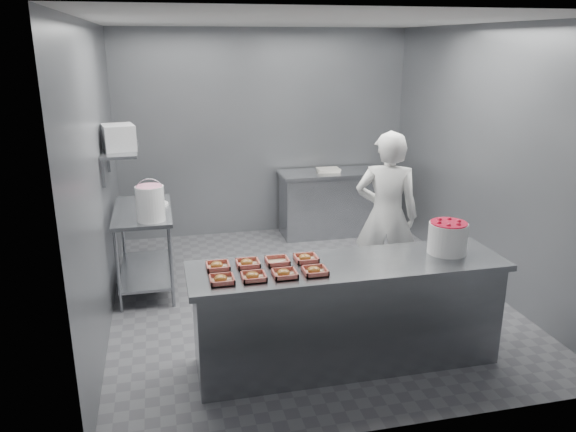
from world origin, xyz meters
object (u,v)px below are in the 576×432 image
at_px(service_counter, 347,313).
at_px(tray_5, 248,263).
at_px(tray_0, 222,279).
at_px(tray_3, 315,271).
at_px(glaze_bucket, 150,202).
at_px(tray_1, 253,276).
at_px(tray_2, 284,273).
at_px(prep_table, 144,237).
at_px(tray_7, 306,258).
at_px(back_counter, 333,202).
at_px(tray_6, 277,261).
at_px(appliance, 119,137).
at_px(worker, 386,216).
at_px(strawberry_tub, 448,237).
at_px(tray_4, 218,266).

bearing_deg(service_counter, tray_5, 170.47).
relative_size(tray_0, tray_3, 1.00).
bearing_deg(service_counter, glaze_bucket, 135.32).
xyz_separation_m(tray_1, tray_2, (0.24, 0.00, 0.00)).
bearing_deg(tray_2, tray_5, 131.64).
height_order(prep_table, glaze_bucket, glaze_bucket).
xyz_separation_m(tray_2, tray_7, (0.24, 0.27, 0.00)).
distance_m(tray_3, glaze_bucket, 2.08).
height_order(back_counter, tray_6, tray_6).
distance_m(back_counter, appliance, 3.29).
bearing_deg(worker, appliance, 8.10).
distance_m(tray_6, glaze_bucket, 1.72).
bearing_deg(tray_1, tray_2, 0.00).
bearing_deg(glaze_bucket, tray_2, -59.39).
relative_size(tray_2, tray_5, 1.00).
xyz_separation_m(tray_3, strawberry_tub, (1.21, 0.18, 0.12)).
xyz_separation_m(tray_2, tray_4, (-0.48, 0.27, 0.00)).
distance_m(service_counter, back_counter, 3.37).
relative_size(tray_4, glaze_bucket, 0.43).
bearing_deg(appliance, tray_1, -74.08).
xyz_separation_m(service_counter, tray_3, (-0.32, -0.13, 0.47)).
relative_size(tray_6, glaze_bucket, 0.43).
xyz_separation_m(prep_table, tray_0, (0.61, -2.08, 0.33)).
relative_size(tray_2, tray_6, 1.00).
relative_size(tray_5, tray_6, 1.00).
bearing_deg(service_counter, tray_1, -170.48).
bearing_deg(back_counter, strawberry_tub, -90.24).
xyz_separation_m(tray_1, tray_5, (0.00, 0.27, 0.00)).
bearing_deg(service_counter, worker, 55.29).
xyz_separation_m(back_counter, tray_2, (-1.46, -3.38, 0.47)).
bearing_deg(tray_1, appliance, 116.77).
xyz_separation_m(tray_0, worker, (1.86, 1.32, -0.04)).
distance_m(back_counter, tray_2, 3.72).
xyz_separation_m(tray_7, appliance, (-1.50, 1.74, 0.77)).
xyz_separation_m(tray_7, worker, (1.14, 1.05, -0.04)).
height_order(tray_2, tray_5, same).
relative_size(tray_0, strawberry_tub, 0.57).
height_order(tray_6, strawberry_tub, strawberry_tub).
bearing_deg(tray_5, tray_1, -90.00).
relative_size(tray_5, appliance, 0.55).
bearing_deg(worker, tray_7, 65.37).
bearing_deg(prep_table, worker, -17.31).
xyz_separation_m(service_counter, tray_6, (-0.56, 0.14, 0.47)).
bearing_deg(tray_6, glaze_bucket, 125.29).
distance_m(tray_4, glaze_bucket, 1.50).
bearing_deg(tray_0, tray_2, 0.00).
xyz_separation_m(back_counter, tray_1, (-1.70, -3.38, 0.47)).
distance_m(tray_1, glaze_bucket, 1.84).
relative_size(tray_2, tray_7, 1.00).
height_order(tray_4, tray_7, same).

